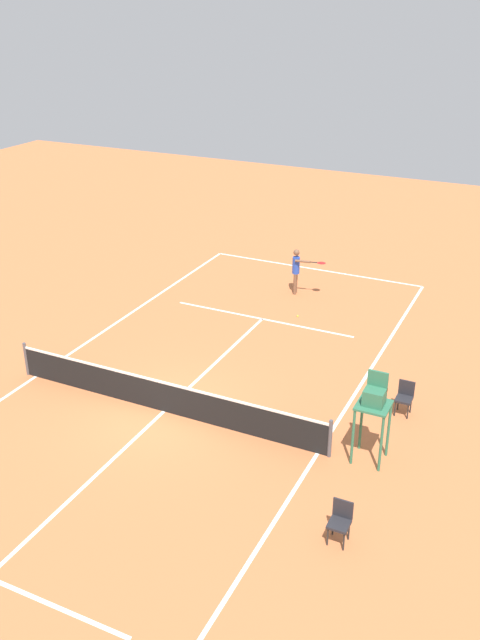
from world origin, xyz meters
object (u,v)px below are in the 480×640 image
(tennis_ball, at_px, (298,316))
(courtside_chair_near, at_px, (340,520))
(player_serving, at_px, (297,268))
(umpire_chair, at_px, (374,404))
(courtside_chair_mid, at_px, (405,396))

(tennis_ball, distance_m, courtside_chair_near, 11.32)
(player_serving, xyz_separation_m, umpire_chair, (-5.52, 9.14, 0.53))
(courtside_chair_near, bearing_deg, courtside_chair_mid, -90.41)
(player_serving, bearing_deg, courtside_chair_near, 15.04)
(player_serving, relative_size, tennis_ball, 26.41)
(umpire_chair, bearing_deg, player_serving, -58.87)
(player_serving, height_order, courtside_chair_near, player_serving)
(umpire_chair, height_order, courtside_chair_near, umpire_chair)
(tennis_ball, relative_size, courtside_chair_mid, 0.07)
(tennis_ball, bearing_deg, umpire_chair, 123.27)
(player_serving, xyz_separation_m, courtside_chair_mid, (-5.79, 6.67, -0.54))
(player_serving, xyz_separation_m, courtside_chair_near, (-5.75, 12.20, -0.54))
(tennis_ball, distance_m, courtside_chair_mid, 6.82)
(courtside_chair_near, bearing_deg, player_serving, -64.77)
(umpire_chair, bearing_deg, courtside_chair_mid, -96.13)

